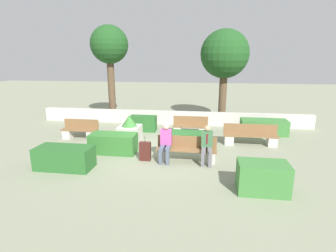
{
  "coord_description": "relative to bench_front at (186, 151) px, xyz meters",
  "views": [
    {
      "loc": [
        1.76,
        -9.4,
        3.48
      ],
      "look_at": [
        0.36,
        0.5,
        0.9
      ],
      "focal_mm": 28.0,
      "sensor_mm": 36.0,
      "label": 1
    }
  ],
  "objects": [
    {
      "name": "hedge_block_far_left",
      "position": [
        -0.1,
        1.59,
        -0.04
      ],
      "size": [
        1.49,
        0.87,
        0.58
      ],
      "color": "#286028",
      "rests_on": "ground_plane"
    },
    {
      "name": "hedge_block_far_right",
      "position": [
        -2.41,
        3.62,
        0.04
      ],
      "size": [
        1.29,
        0.63,
        0.75
      ],
      "color": "#286028",
      "rests_on": "ground_plane"
    },
    {
      "name": "bench_front",
      "position": [
        0.0,
        0.0,
        0.0
      ],
      "size": [
        2.09,
        0.48,
        0.84
      ],
      "color": "brown",
      "rests_on": "ground_plane"
    },
    {
      "name": "planter_corner_left",
      "position": [
        -2.55,
        1.76,
        0.17
      ],
      "size": [
        0.91,
        0.91,
        1.17
      ],
      "color": "beige",
      "rests_on": "ground_plane"
    },
    {
      "name": "hedge_block_mid_left",
      "position": [
        3.37,
        3.81,
        0.02
      ],
      "size": [
        2.11,
        0.87,
        0.71
      ],
      "color": "#3D7A38",
      "rests_on": "ground_plane"
    },
    {
      "name": "ground_plane",
      "position": [
        -1.18,
        0.76,
        -0.33
      ],
      "size": [
        60.0,
        60.0,
        0.0
      ],
      "primitive_type": "plane",
      "color": "gray"
    },
    {
      "name": "hedge_block_near_right",
      "position": [
        -2.8,
        0.41,
        0.04
      ],
      "size": [
        1.73,
        0.8,
        0.74
      ],
      "color": "#33702D",
      "rests_on": "ground_plane"
    },
    {
      "name": "bench_right_side",
      "position": [
        2.5,
        2.11,
        0.0
      ],
      "size": [
        2.19,
        0.48,
        0.84
      ],
      "rotation": [
        0.0,
        0.0,
        0.15
      ],
      "color": "brown",
      "rests_on": "ground_plane"
    },
    {
      "name": "suitcase",
      "position": [
        -1.43,
        -0.19,
        0.0
      ],
      "size": [
        0.39,
        0.19,
        0.87
      ],
      "color": "#471E19",
      "rests_on": "ground_plane"
    },
    {
      "name": "bench_back",
      "position": [
        -4.91,
        1.97,
        -0.02
      ],
      "size": [
        1.61,
        0.48,
        0.84
      ],
      "rotation": [
        0.0,
        0.0,
        0.2
      ],
      "color": "brown",
      "rests_on": "ground_plane"
    },
    {
      "name": "perimeter_wall",
      "position": [
        -1.18,
        5.18,
        0.03
      ],
      "size": [
        14.61,
        0.3,
        0.72
      ],
      "color": "beige",
      "rests_on": "ground_plane"
    },
    {
      "name": "tree_center_left",
      "position": [
        1.55,
        6.23,
        3.33
      ],
      "size": [
        2.61,
        2.61,
        5.03
      ],
      "color": "brown",
      "rests_on": "ground_plane"
    },
    {
      "name": "person_seated_man",
      "position": [
        0.7,
        -0.14,
        0.38
      ],
      "size": [
        0.38,
        0.63,
        1.3
      ],
      "color": "slate",
      "rests_on": "ground_plane"
    },
    {
      "name": "hedge_block_near_left",
      "position": [
        -3.87,
        -1.22,
        0.03
      ],
      "size": [
        1.81,
        0.84,
        0.72
      ],
      "color": "#286028",
      "rests_on": "ground_plane"
    },
    {
      "name": "tree_leftmost",
      "position": [
        -4.82,
        6.03,
        3.78
      ],
      "size": [
        2.12,
        2.12,
        5.31
      ],
      "color": "brown",
      "rests_on": "ground_plane"
    },
    {
      "name": "person_seated_woman",
      "position": [
        -0.72,
        -0.14,
        0.41
      ],
      "size": [
        0.38,
        0.63,
        1.34
      ],
      "color": "#515B70",
      "rests_on": "ground_plane"
    },
    {
      "name": "bench_left_side",
      "position": [
        -0.06,
        3.28,
        -0.02
      ],
      "size": [
        1.64,
        0.49,
        0.84
      ],
      "rotation": [
        0.0,
        0.0,
        -0.12
      ],
      "color": "brown",
      "rests_on": "ground_plane"
    },
    {
      "name": "hedge_block_mid_right",
      "position": [
        2.18,
        -1.95,
        0.08
      ],
      "size": [
        1.31,
        0.8,
        0.82
      ],
      "color": "#3D7A38",
      "rests_on": "ground_plane"
    }
  ]
}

